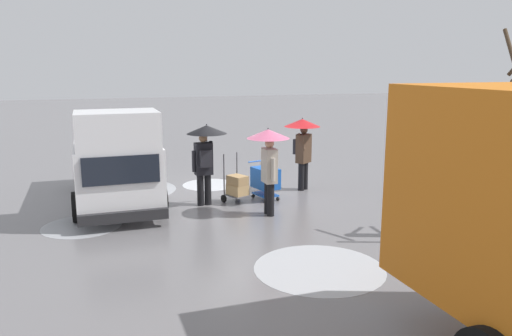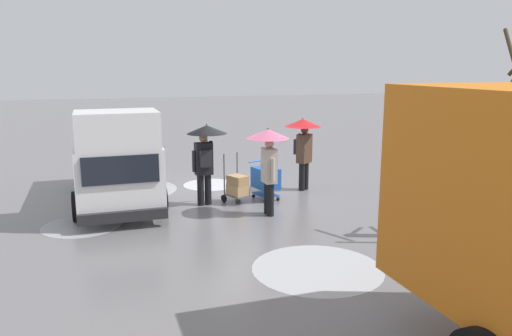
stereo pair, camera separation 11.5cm
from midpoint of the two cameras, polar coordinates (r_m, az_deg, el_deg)
name	(u,v)px [view 2 (the right image)]	position (r m, az deg, el deg)	size (l,w,h in m)	color
ground_plane	(242,195)	(14.14, -1.41, -3.15)	(90.00, 90.00, 0.00)	slate
slush_patch_near_cluster	(317,269)	(9.27, 7.40, -11.36)	(2.39, 2.39, 0.01)	#ADAFB5
slush_patch_under_van	(210,185)	(15.44, -5.06, -1.90)	(1.65, 1.65, 0.01)	silver
slush_patch_mid_street	(82,226)	(12.17, -19.08, -6.25)	(1.79, 1.79, 0.01)	#999BA0
slush_patch_far_side	(129,190)	(15.19, -14.09, -2.44)	(2.78, 2.78, 0.01)	#999BA0
cargo_van_parked_right	(116,160)	(13.61, -15.55, 0.93)	(2.26, 5.37, 2.60)	white
shopping_cart_vendor	(266,179)	(13.60, 1.36, -1.28)	(0.73, 0.92, 1.02)	#1951B2
hand_dolly_boxes	(237,186)	(13.28, -1.91, -2.09)	(0.73, 0.84, 1.32)	#515156
pedestrian_pink_side	(303,137)	(14.49, 5.66, 3.50)	(1.04, 1.04, 2.15)	black
pedestrian_black_side	(268,151)	(12.03, 1.71, 1.95)	(1.04, 1.04, 2.15)	black
pedestrian_white_side	(205,146)	(12.94, -5.56, 2.52)	(1.04, 1.04, 2.15)	black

